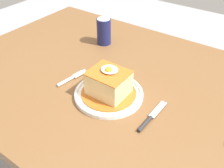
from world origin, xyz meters
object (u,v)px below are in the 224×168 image
Objects in this scene: fork at (70,79)px; knife at (149,119)px; main_plate at (109,94)px; soda_can at (104,31)px.

knife is at bearing -2.47° from fork.
main_plate is at bearing 3.76° from fork.
soda_can is at bearing 129.30° from main_plate.
fork is 0.35m from knife.
fork and knife have the same top height.
main_plate is 1.48× the size of knife.
knife is 0.54m from soda_can.
main_plate is 0.18m from fork.
main_plate reaches higher than fork.
fork is 1.14× the size of soda_can.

